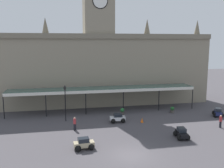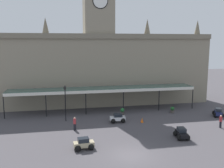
{
  "view_description": "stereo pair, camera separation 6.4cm",
  "coord_description": "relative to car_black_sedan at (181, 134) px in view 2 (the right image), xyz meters",
  "views": [
    {
      "loc": [
        -6.23,
        -22.11,
        10.68
      ],
      "look_at": [
        0.0,
        9.23,
        5.41
      ],
      "focal_mm": 40.81,
      "sensor_mm": 36.0,
      "label": 1
    },
    {
      "loc": [
        -6.17,
        -22.12,
        10.68
      ],
      "look_at": [
        0.0,
        9.23,
        5.41
      ],
      "focal_mm": 40.81,
      "sensor_mm": 36.0,
      "label": 2
    }
  ],
  "objects": [
    {
      "name": "ground_plane",
      "position": [
        -6.77,
        -3.14,
        -0.5
      ],
      "size": [
        140.0,
        140.0,
        0.0
      ],
      "primitive_type": "plane",
      "color": "#464246"
    },
    {
      "name": "station_building",
      "position": [
        -6.77,
        17.98,
        6.42
      ],
      "size": [
        38.28,
        5.75,
        21.14
      ],
      "color": "gray",
      "rests_on": "ground"
    },
    {
      "name": "entrance_canopy",
      "position": [
        -6.77,
        12.91,
        3.06
      ],
      "size": [
        28.91,
        3.26,
        3.71
      ],
      "color": "#38564C",
      "rests_on": "ground"
    },
    {
      "name": "car_black_sedan",
      "position": [
        0.0,
        0.0,
        0.0
      ],
      "size": [
        1.68,
        2.14,
        1.19
      ],
      "color": "black",
      "rests_on": "ground"
    },
    {
      "name": "car_beige_sedan",
      "position": [
        -11.05,
        -0.87,
        0.0
      ],
      "size": [
        2.12,
        1.63,
        1.19
      ],
      "color": "tan",
      "rests_on": "ground"
    },
    {
      "name": "car_white_sedan",
      "position": [
        -5.82,
        7.02,
        0.0
      ],
      "size": [
        2.08,
        1.57,
        1.19
      ],
      "color": "silver",
      "rests_on": "ground"
    },
    {
      "name": "car_navy_sedan",
      "position": [
        9.17,
        6.94,
        0.0
      ],
      "size": [
        2.03,
        2.24,
        1.19
      ],
      "color": "#19214C",
      "rests_on": "ground"
    },
    {
      "name": "pedestrian_crossing_forecourt",
      "position": [
        6.42,
        2.29,
        0.41
      ],
      "size": [
        0.34,
        0.39,
        1.67
      ],
      "color": "black",
      "rests_on": "ground"
    },
    {
      "name": "pedestrian_near_entrance",
      "position": [
        -11.65,
        4.94,
        0.41
      ],
      "size": [
        0.34,
        0.34,
        1.67
      ],
      "color": "black",
      "rests_on": "ground"
    },
    {
      "name": "victorian_lamppost",
      "position": [
        -12.67,
        8.87,
        2.59
      ],
      "size": [
        0.3,
        0.3,
        4.98
      ],
      "color": "black",
      "rests_on": "ground"
    },
    {
      "name": "traffic_cone",
      "position": [
        -2.61,
        6.26,
        -0.17
      ],
      "size": [
        0.4,
        0.4,
        0.66
      ],
      "primitive_type": "cone",
      "color": "orange",
      "rests_on": "ground"
    },
    {
      "name": "planter_near_kerb",
      "position": [
        3.39,
        9.94,
        -0.01
      ],
      "size": [
        0.6,
        0.6,
        0.96
      ],
      "color": "#47423D",
      "rests_on": "ground"
    },
    {
      "name": "planter_forecourt_centre",
      "position": [
        -4.32,
        10.56,
        -0.01
      ],
      "size": [
        0.6,
        0.6,
        0.96
      ],
      "color": "#47423D",
      "rests_on": "ground"
    }
  ]
}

